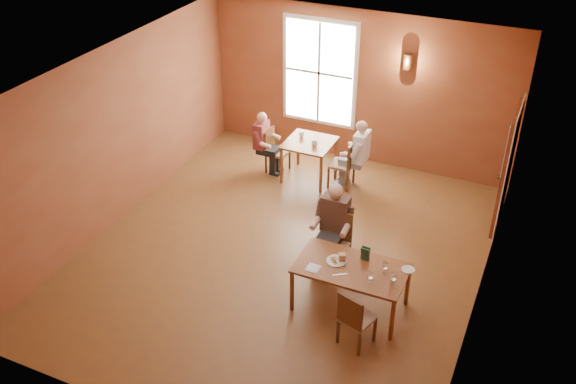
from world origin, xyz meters
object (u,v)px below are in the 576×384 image
at_px(second_table, 309,160).
at_px(diner_main, 333,237).
at_px(main_table, 350,287).
at_px(chair_diner_maroon, 278,151).
at_px(chair_empty, 357,317).
at_px(diner_maroon, 276,143).
at_px(chair_diner_white, 342,163).
at_px(chair_diner_main, 334,246).
at_px(diner_white, 344,155).

bearing_deg(second_table, diner_main, -60.43).
distance_m(main_table, chair_diner_maroon, 4.05).
relative_size(main_table, chair_empty, 1.76).
bearing_deg(second_table, diner_maroon, 180.00).
relative_size(second_table, chair_diner_white, 0.94).
height_order(chair_empty, chair_diner_white, chair_diner_white).
bearing_deg(chair_empty, second_table, 138.42).
bearing_deg(main_table, chair_empty, -63.28).
xyz_separation_m(main_table, chair_diner_maroon, (-2.57, 3.13, 0.07)).
bearing_deg(second_table, chair_diner_maroon, 180.00).
relative_size(main_table, chair_diner_main, 1.56).
bearing_deg(chair_diner_white, main_table, -157.86).
height_order(diner_main, diner_white, diner_main).
xyz_separation_m(main_table, second_table, (-1.92, 3.13, 0.03)).
bearing_deg(chair_diner_main, chair_diner_white, -72.69).
xyz_separation_m(main_table, diner_maroon, (-2.60, 3.13, 0.23)).
distance_m(main_table, chair_empty, 0.70).
bearing_deg(diner_white, diner_main, -163.52).
relative_size(chair_diner_main, diner_white, 0.76).
distance_m(chair_diner_main, chair_diner_maroon, 3.23).
distance_m(chair_empty, chair_diner_white, 4.07).
bearing_deg(diner_maroon, main_table, 39.77).
distance_m(chair_diner_main, diner_main, 0.19).
distance_m(chair_diner_main, second_table, 2.86).
xyz_separation_m(second_table, diner_white, (0.68, 0.00, 0.26)).
height_order(chair_diner_main, chair_diner_white, chair_diner_main).
distance_m(chair_empty, diner_maroon, 4.75).
relative_size(chair_diner_white, chair_diner_maroon, 1.07).
relative_size(chair_empty, second_table, 1.00).
bearing_deg(chair_diner_white, chair_empty, -157.08).
height_order(chair_diner_maroon, diner_maroon, diner_maroon).
relative_size(diner_main, chair_diner_white, 1.46).
bearing_deg(main_table, chair_diner_main, 127.57).
xyz_separation_m(diner_white, diner_maroon, (-1.36, 0.00, -0.06)).
relative_size(second_table, diner_maroon, 0.74).
height_order(chair_diner_main, chair_diner_maroon, chair_diner_main).
relative_size(main_table, diner_main, 1.13).
bearing_deg(chair_diner_main, diner_main, 90.00).
distance_m(diner_white, chair_diner_maroon, 1.35).
xyz_separation_m(main_table, diner_white, (-1.24, 3.13, 0.29)).
bearing_deg(diner_main, main_table, 128.88).
bearing_deg(diner_white, chair_diner_main, -163.33).
height_order(main_table, diner_white, diner_white).
bearing_deg(second_table, main_table, -58.42).
bearing_deg(chair_empty, chair_diner_main, 140.20).
distance_m(diner_main, chair_diner_white, 2.63).
bearing_deg(second_table, chair_diner_main, -60.14).
bearing_deg(main_table, chair_diner_white, 112.14).
relative_size(diner_main, chair_diner_maroon, 1.56).
bearing_deg(diner_white, main_table, -158.34).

